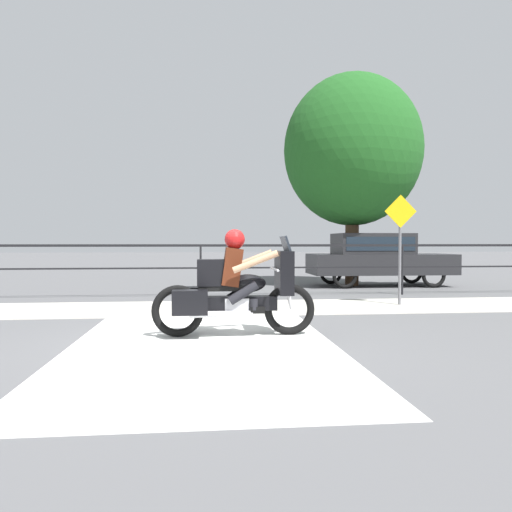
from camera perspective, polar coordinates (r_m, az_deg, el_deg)
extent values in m
plane|color=#565659|center=(6.84, -6.63, -9.69)|extent=(120.00, 120.00, 0.00)
cube|color=#B7B2A8|center=(10.19, -6.41, -5.92)|extent=(44.00, 2.40, 0.01)
cube|color=silver|center=(6.64, -6.05, -9.99)|extent=(3.41, 6.00, 0.01)
cube|color=black|center=(12.20, -6.35, 1.20)|extent=(36.00, 0.04, 0.06)
cube|color=black|center=(12.21, -6.34, -1.37)|extent=(36.00, 0.03, 0.04)
cylinder|color=black|center=(12.22, -6.34, -1.67)|extent=(0.05, 0.05, 1.29)
cylinder|color=black|center=(13.21, 16.38, -1.48)|extent=(0.05, 0.05, 1.29)
torus|color=black|center=(7.23, 3.85, -6.11)|extent=(0.73, 0.11, 0.73)
torus|color=black|center=(7.14, -8.94, -6.23)|extent=(0.73, 0.11, 0.73)
cube|color=black|center=(7.13, -2.50, -5.41)|extent=(1.21, 0.22, 0.20)
cube|color=silver|center=(7.14, -2.25, -5.81)|extent=(0.34, 0.26, 0.26)
ellipsoid|color=black|center=(7.12, -0.97, -3.13)|extent=(0.53, 0.30, 0.26)
cube|color=black|center=(7.10, -3.79, -3.63)|extent=(0.70, 0.28, 0.08)
cube|color=black|center=(7.17, 3.23, -1.90)|extent=(0.20, 0.59, 0.62)
cube|color=#1E232B|center=(7.16, 3.39, 1.37)|extent=(0.10, 0.50, 0.24)
cylinder|color=silver|center=(7.15, 2.12, -1.51)|extent=(0.04, 0.70, 0.04)
cylinder|color=silver|center=(6.98, -4.00, -6.65)|extent=(0.88, 0.09, 0.09)
cube|color=black|center=(6.88, -7.54, -5.26)|extent=(0.48, 0.28, 0.33)
cube|color=black|center=(7.35, -7.44, -4.82)|extent=(0.48, 0.28, 0.33)
cylinder|color=silver|center=(7.20, 3.62, -4.01)|extent=(0.18, 0.06, 0.53)
cube|color=#4C1E0F|center=(7.08, -2.77, -1.24)|extent=(0.31, 0.36, 0.56)
sphere|color=tan|center=(7.08, -2.45, 1.75)|extent=(0.23, 0.23, 0.23)
sphere|color=#B21919|center=(7.08, -2.45, 1.91)|extent=(0.29, 0.29, 0.29)
cylinder|color=black|center=(6.97, -1.46, -4.22)|extent=(0.44, 0.13, 0.34)
cylinder|color=black|center=(7.00, -0.23, -5.57)|extent=(0.11, 0.11, 0.15)
cube|color=black|center=(7.02, 0.18, -6.18)|extent=(0.20, 0.10, 0.09)
cylinder|color=black|center=(7.27, -1.64, -3.98)|extent=(0.44, 0.13, 0.34)
cylinder|color=black|center=(7.30, -0.46, -5.28)|extent=(0.11, 0.11, 0.15)
cube|color=black|center=(7.31, -0.07, -5.87)|extent=(0.20, 0.10, 0.09)
cylinder|color=tan|center=(6.81, -0.06, -0.67)|extent=(0.64, 0.09, 0.32)
cylinder|color=tan|center=(7.40, -0.54, -0.48)|extent=(0.64, 0.09, 0.32)
cube|color=black|center=(7.08, -5.19, -1.90)|extent=(0.38, 0.30, 0.37)
cube|color=#232326|center=(15.68, 14.02, -0.89)|extent=(4.31, 1.69, 0.61)
cube|color=#232326|center=(15.58, 13.15, 1.38)|extent=(2.24, 1.49, 0.63)
cube|color=#19232D|center=(15.98, 16.88, 1.35)|extent=(0.04, 1.32, 0.50)
cube|color=#19232D|center=(15.58, 13.15, 1.38)|extent=(2.06, 1.52, 0.41)
torus|color=black|center=(15.50, 19.65, -2.09)|extent=(0.73, 0.11, 0.73)
torus|color=black|center=(16.91, 17.37, -1.77)|extent=(0.73, 0.11, 0.73)
torus|color=black|center=(14.55, 10.12, -2.26)|extent=(0.73, 0.11, 0.73)
torus|color=black|center=(16.05, 8.58, -1.90)|extent=(0.73, 0.11, 0.73)
cylinder|color=slate|center=(11.00, 16.12, 0.13)|extent=(0.06, 0.06, 2.14)
cube|color=yellow|center=(10.99, 16.20, 4.93)|extent=(0.70, 0.02, 0.70)
cylinder|color=brown|center=(15.67, 10.91, 1.11)|extent=(0.41, 0.41, 2.43)
ellipsoid|color=#1E561E|center=(15.92, 10.97, 11.79)|extent=(4.21, 4.21, 4.63)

